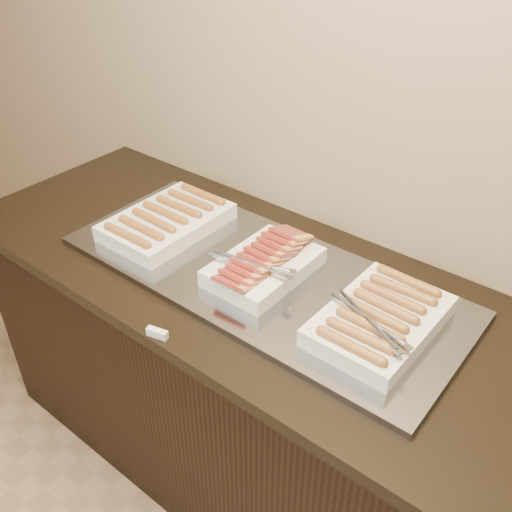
% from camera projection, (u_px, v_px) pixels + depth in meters
% --- Properties ---
extents(counter, '(2.06, 0.76, 0.90)m').
position_uv_depth(counter, '(261.00, 385.00, 1.91)').
color(counter, black).
rests_on(counter, ground).
extents(warming_tray, '(1.20, 0.50, 0.02)m').
position_uv_depth(warming_tray, '(260.00, 275.00, 1.65)').
color(warming_tray, gray).
rests_on(warming_tray, counter).
extents(dish_left, '(0.26, 0.39, 0.07)m').
position_uv_depth(dish_left, '(167.00, 221.00, 1.83)').
color(dish_left, silver).
rests_on(dish_left, warming_tray).
extents(dish_center, '(0.27, 0.35, 0.10)m').
position_uv_depth(dish_center, '(263.00, 264.00, 1.62)').
color(dish_center, silver).
rests_on(dish_center, warming_tray).
extents(dish_right, '(0.27, 0.38, 0.08)m').
position_uv_depth(dish_right, '(379.00, 319.00, 1.43)').
color(dish_right, silver).
rests_on(dish_right, warming_tray).
extents(label_holder, '(0.06, 0.03, 0.02)m').
position_uv_depth(label_holder, '(157.00, 333.00, 1.45)').
color(label_holder, silver).
rests_on(label_holder, counter).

